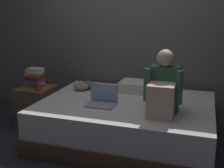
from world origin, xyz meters
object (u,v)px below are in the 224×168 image
laptop (102,100)px  pillow (142,87)px  clothes_pile (85,86)px  person_sitting (163,90)px  book_stack (35,77)px  mug (39,87)px  bed (126,122)px  nightstand (37,106)px

laptop → pillow: bearing=64.7°
clothes_pile → person_sitting: bearing=-26.7°
laptop → book_stack: book_stack is taller
laptop → clothes_pile: laptop is taller
person_sitting → mug: person_sitting is taller
book_stack → mug: size_ratio=2.78×
bed → pillow: 0.56m
clothes_pile → laptop: bearing=-49.6°
person_sitting → book_stack: size_ratio=2.62×
book_stack → pillow: bearing=11.7°
pillow → book_stack: 1.44m
bed → book_stack: book_stack is taller
nightstand → clothes_pile: 0.72m
bed → clothes_pile: bearing=154.9°
book_stack → mug: book_stack is taller
laptop → nightstand: bearing=163.5°
person_sitting → pillow: bearing=118.1°
laptop → mug: (-0.94, 0.20, 0.02)m
book_stack → mug: (0.16, -0.16, -0.08)m
pillow → mug: 1.33m
bed → clothes_pile: 0.80m
laptop → mug: laptop is taller
book_stack → nightstand: bearing=-59.7°
person_sitting → nightstand: bearing=168.2°
nightstand → person_sitting: person_sitting is taller
clothes_pile → pillow: bearing=10.4°
pillow → mug: pillow is taller
bed → book_stack: bearing=173.2°
person_sitting → mug: 1.65m
bed → clothes_pile: clothes_pile is taller
bed → person_sitting: 0.72m
person_sitting → mug: (-1.62, 0.25, -0.18)m
nightstand → pillow: (1.38, 0.34, 0.30)m
book_stack → bed: bearing=-6.8°
bed → person_sitting: (0.45, -0.25, 0.51)m
mug → bed: bearing=0.2°
person_sitting → clothes_pile: 1.27m
laptop → clothes_pile: size_ratio=1.19×
laptop → pillow: size_ratio=0.57×
mug → clothes_pile: mug is taller
nightstand → laptop: laptop is taller
laptop → book_stack: 1.16m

